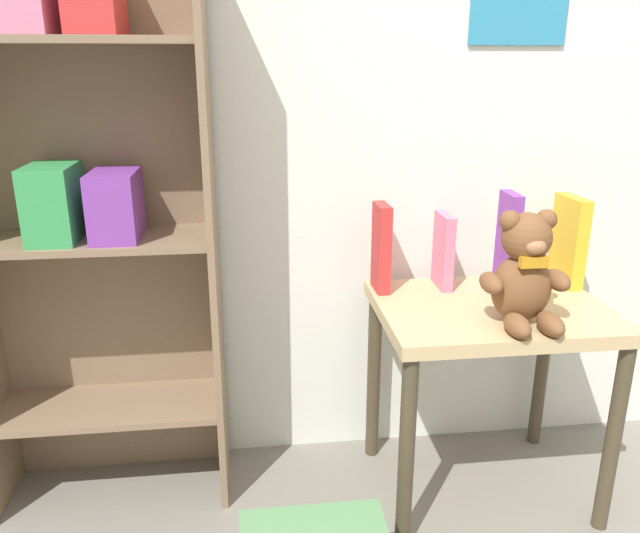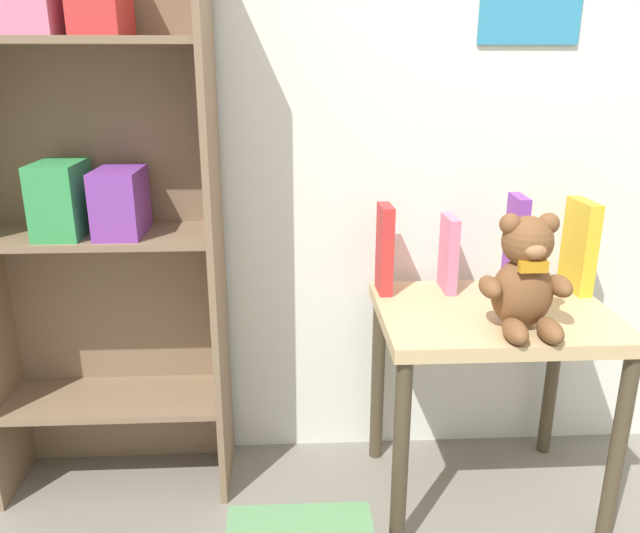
# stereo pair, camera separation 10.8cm
# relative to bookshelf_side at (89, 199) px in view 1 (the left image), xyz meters

# --- Properties ---
(wall_back) EXTENTS (4.80, 0.07, 2.50)m
(wall_back) POSITION_rel_bookshelf_side_xyz_m (0.99, 0.15, 0.40)
(wall_back) COLOR silver
(wall_back) RESTS_ON ground_plane
(bookshelf_side) EXTENTS (0.63, 0.26, 1.50)m
(bookshelf_side) POSITION_rel_bookshelf_side_xyz_m (0.00, 0.00, 0.00)
(bookshelf_side) COLOR #7F664C
(bookshelf_side) RESTS_ON ground_plane
(display_table) EXTENTS (0.60, 0.46, 0.57)m
(display_table) POSITION_rel_bookshelf_side_xyz_m (1.04, -0.16, -0.37)
(display_table) COLOR tan
(display_table) RESTS_ON ground_plane
(teddy_bear) EXTENTS (0.22, 0.20, 0.28)m
(teddy_bear) POSITION_rel_bookshelf_side_xyz_m (1.06, -0.28, -0.15)
(teddy_bear) COLOR brown
(teddy_bear) RESTS_ON display_table
(book_standing_red) EXTENTS (0.04, 0.10, 0.25)m
(book_standing_red) POSITION_rel_bookshelf_side_xyz_m (0.77, -0.00, -0.16)
(book_standing_red) COLOR red
(book_standing_red) RESTS_ON display_table
(book_standing_pink) EXTENTS (0.03, 0.11, 0.21)m
(book_standing_pink) POSITION_rel_bookshelf_side_xyz_m (0.95, 0.00, -0.17)
(book_standing_pink) COLOR #D17093
(book_standing_pink) RESTS_ON display_table
(book_standing_purple) EXTENTS (0.04, 0.11, 0.27)m
(book_standing_purple) POSITION_rel_bookshelf_side_xyz_m (1.13, -0.01, -0.14)
(book_standing_purple) COLOR purple
(book_standing_purple) RESTS_ON display_table
(book_standing_yellow) EXTENTS (0.04, 0.14, 0.26)m
(book_standing_yellow) POSITION_rel_bookshelf_side_xyz_m (1.31, -0.02, -0.15)
(book_standing_yellow) COLOR gold
(book_standing_yellow) RESTS_ON display_table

